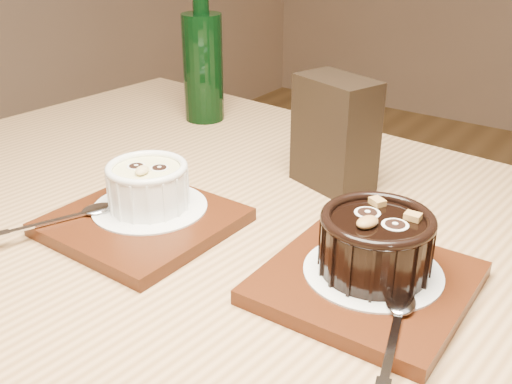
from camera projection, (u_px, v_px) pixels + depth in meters
table at (255, 319)px, 0.67m from camera, size 1.26×0.90×0.75m
tray_left at (143, 222)px, 0.66m from camera, size 0.18×0.18×0.01m
doily_left at (150, 207)px, 0.68m from camera, size 0.13×0.13×0.00m
ramekin_white at (148, 184)px, 0.67m from camera, size 0.09×0.09×0.05m
spoon_left at (67, 216)px, 0.65m from camera, size 0.08×0.13×0.01m
tray_right at (366, 283)px, 0.56m from camera, size 0.18×0.18×0.01m
doily_right at (373, 271)px, 0.56m from camera, size 0.13×0.13×0.00m
ramekin_dark at (376, 241)px, 0.54m from camera, size 0.10×0.10×0.06m
spoon_right at (396, 327)px, 0.48m from camera, size 0.06×0.14×0.01m
condiment_stand at (335, 134)px, 0.74m from camera, size 0.11×0.09×0.14m
green_bottle at (203, 63)px, 0.97m from camera, size 0.06×0.06×0.24m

